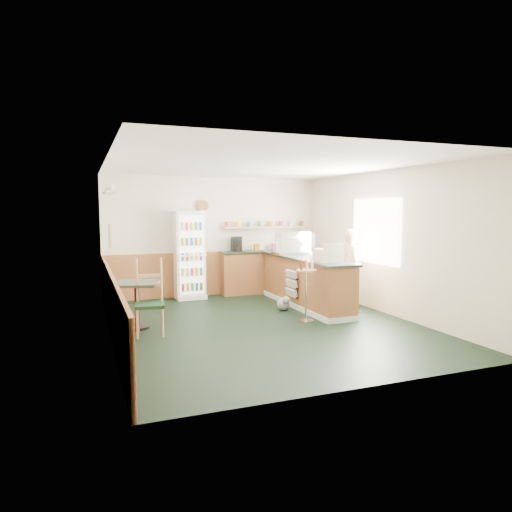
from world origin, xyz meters
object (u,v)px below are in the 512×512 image
condiment_stand (306,283)px  cafe_table (137,296)px  cafe_chair (149,295)px  shopkeeper (352,270)px  cash_register (328,255)px  drinks_fridge (190,255)px  display_case (293,243)px

condiment_stand → cafe_table: (-2.83, 0.58, -0.15)m
condiment_stand → cafe_chair: 2.70m
cafe_chair → shopkeeper: bearing=13.0°
cash_register → cafe_table: (-3.40, 0.32, -0.58)m
drinks_fridge → cafe_chair: 2.92m
condiment_stand → cafe_table: condiment_stand is taller
shopkeeper → cafe_table: shopkeeper is taller
drinks_fridge → display_case: (2.01, -1.08, 0.28)m
drinks_fridge → display_case: size_ratio=2.33×
cash_register → shopkeeper: bearing=24.0°
cash_register → cafe_table: size_ratio=0.49×
display_case → cafe_table: bearing=-161.4°
cash_register → shopkeeper: 0.82m
drinks_fridge → cafe_table: 2.66m
shopkeeper → cafe_chair: 3.98m
cash_register → shopkeeper: size_ratio=0.27×
shopkeeper → cafe_table: (-4.10, 0.05, -0.25)m
drinks_fridge → cash_register: 3.25m
cash_register → condiment_stand: (-0.57, -0.26, -0.43)m
condiment_stand → cafe_table: 2.89m
drinks_fridge → cafe_chair: (-1.25, -2.62, -0.35)m
cash_register → condiment_stand: 0.76m
cash_register → cafe_chair: bearing=-176.2°
cash_register → cafe_table: bearing=177.1°
condiment_stand → cafe_chair: size_ratio=0.90×
cafe_table → condiment_stand: bearing=-11.6°
display_case → cash_register: display_case is taller
cafe_table → cash_register: bearing=-5.4°
display_case → cafe_chair: (-3.26, -1.54, -0.62)m
drinks_fridge → shopkeeper: 3.54m
cafe_table → cafe_chair: size_ratio=0.74×
shopkeeper → condiment_stand: shopkeeper is taller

